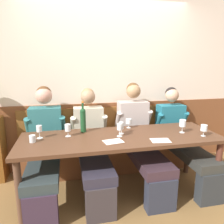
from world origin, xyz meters
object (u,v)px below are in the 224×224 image
(wine_glass_center_front, at_px, (68,128))
(person_right_seat, at_px, (92,141))
(wine_glass_mid_right, at_px, (204,128))
(wine_glass_near_bucket, at_px, (121,126))
(wine_glass_by_bottle, at_px, (39,130))
(person_left_seat, at_px, (45,141))
(person_center_right_seat, at_px, (139,134))
(dining_table, at_px, (121,143))
(wine_glass_left_end, at_px, (129,121))
(wall_bench, at_px, (110,152))
(person_center_left_seat, at_px, (181,134))
(wine_glass_center_rear, at_px, (120,128))
(wine_glass_mid_left, at_px, (183,124))
(water_tumbler_center, at_px, (32,139))
(wine_bottle_amber_mid, at_px, (83,119))

(wine_glass_center_front, bearing_deg, person_right_seat, 32.06)
(wine_glass_mid_right, xyz_separation_m, wine_glass_near_bucket, (-0.92, 0.28, 0.00))
(wine_glass_mid_right, bearing_deg, wine_glass_near_bucket, 162.92)
(person_right_seat, relative_size, wine_glass_by_bottle, 8.36)
(person_left_seat, height_order, person_center_right_seat, person_center_right_seat)
(dining_table, xyz_separation_m, wine_glass_left_end, (0.18, 0.30, 0.17))
(wall_bench, relative_size, person_center_left_seat, 2.12)
(person_center_right_seat, xyz_separation_m, wine_glass_center_rear, (-0.37, -0.34, 0.22))
(person_center_right_seat, xyz_separation_m, wine_glass_mid_left, (0.42, -0.37, 0.23))
(wine_glass_mid_left, bearing_deg, water_tumbler_center, 178.68)
(person_right_seat, distance_m, wine_glass_near_bucket, 0.47)
(wine_glass_mid_right, height_order, wine_glass_left_end, wine_glass_mid_right)
(wall_bench, distance_m, wine_glass_center_front, 1.00)
(wall_bench, xyz_separation_m, person_center_right_seat, (0.35, -0.33, 0.36))
(person_center_right_seat, xyz_separation_m, person_center_left_seat, (0.61, -0.02, -0.03))
(person_right_seat, height_order, wine_glass_center_front, person_right_seat)
(wine_glass_mid_left, bearing_deg, wine_glass_center_front, 173.70)
(person_right_seat, height_order, water_tumbler_center, person_right_seat)
(wine_glass_mid_right, distance_m, wine_glass_center_front, 1.59)
(person_left_seat, xyz_separation_m, wine_glass_mid_right, (1.85, -0.54, 0.21))
(person_center_left_seat, bearing_deg, wall_bench, 159.99)
(wine_glass_by_bottle, height_order, wine_glass_center_rear, wine_glass_center_rear)
(wall_bench, relative_size, wine_glass_center_rear, 16.95)
(wine_glass_by_bottle, distance_m, water_tumbler_center, 0.15)
(person_left_seat, distance_m, wine_glass_near_bucket, 0.98)
(wall_bench, distance_m, wine_glass_by_bottle, 1.22)
(wine_glass_left_end, relative_size, wine_glass_mid_left, 0.75)
(wine_glass_by_bottle, bearing_deg, wine_glass_left_end, 9.02)
(person_center_left_seat, xyz_separation_m, water_tumbler_center, (-1.95, -0.31, 0.19))
(person_center_left_seat, distance_m, wine_bottle_amber_mid, 1.42)
(wine_bottle_amber_mid, xyz_separation_m, wine_glass_left_end, (0.60, 0.05, -0.08))
(person_right_seat, relative_size, wine_glass_mid_left, 7.73)
(wine_glass_mid_left, height_order, water_tumbler_center, wine_glass_mid_left)
(wall_bench, height_order, wine_glass_by_bottle, wall_bench)
(person_right_seat, height_order, person_center_right_seat, person_center_right_seat)
(wine_glass_mid_right, height_order, water_tumbler_center, wine_glass_mid_right)
(wall_bench, relative_size, person_center_right_seat, 1.99)
(dining_table, bearing_deg, person_left_seat, 159.43)
(person_center_left_seat, distance_m, wine_glass_near_bucket, 1.00)
(wine_glass_left_end, bearing_deg, wine_glass_center_front, -167.19)
(wine_glass_mid_right, xyz_separation_m, water_tumbler_center, (-1.94, 0.21, -0.05))
(wall_bench, bearing_deg, wine_glass_center_front, -138.10)
(person_center_right_seat, distance_m, wine_bottle_amber_mid, 0.82)
(dining_table, height_order, wine_glass_center_front, wine_glass_center_front)
(wall_bench, height_order, person_center_right_seat, person_center_right_seat)
(wall_bench, xyz_separation_m, wine_glass_mid_left, (0.77, -0.70, 0.59))
(person_left_seat, distance_m, person_right_seat, 0.59)
(person_center_left_seat, height_order, wine_glass_mid_right, person_center_left_seat)
(wine_glass_center_front, xyz_separation_m, wine_glass_mid_left, (1.38, -0.15, 0.01))
(person_center_right_seat, height_order, person_center_left_seat, person_center_right_seat)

